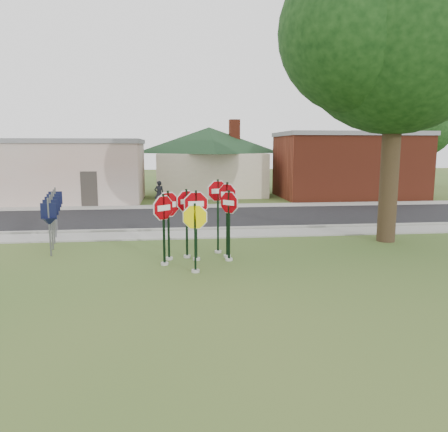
{
  "coord_description": "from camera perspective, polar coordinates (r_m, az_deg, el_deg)",
  "views": [
    {
      "loc": [
        -0.79,
        -12.57,
        3.69
      ],
      "look_at": [
        0.88,
        2.0,
        1.36
      ],
      "focal_mm": 35.0,
      "sensor_mm": 36.0,
      "label": 1
    }
  ],
  "objects": [
    {
      "name": "sidewalk_far",
      "position": [
        27.13,
        -4.82,
        1.24
      ],
      "size": [
        60.0,
        1.6,
        0.06
      ],
      "primitive_type": "cube",
      "color": "gray",
      "rests_on": "ground"
    },
    {
      "name": "road",
      "position": [
        22.88,
        -4.48,
        -0.23
      ],
      "size": [
        60.0,
        7.0,
        0.04
      ],
      "primitive_type": "cube",
      "color": "black",
      "rests_on": "ground"
    },
    {
      "name": "ground",
      "position": [
        13.12,
        -2.86,
        -7.31
      ],
      "size": [
        120.0,
        120.0,
        0.0
      ],
      "primitive_type": "plane",
      "color": "#345620",
      "rests_on": "ground"
    },
    {
      "name": "stop_sign_back_left",
      "position": [
        14.53,
        -4.91,
        0.2
      ],
      "size": [
        0.9,
        0.48,
        2.41
      ],
      "color": "#9E9D95",
      "rests_on": "ground"
    },
    {
      "name": "stop_sign_back_right",
      "position": [
        15.11,
        -0.8,
        1.33
      ],
      "size": [
        0.99,
        0.24,
        2.69
      ],
      "color": "#9E9D95",
      "rests_on": "ground"
    },
    {
      "name": "building_house",
      "position": [
        34.68,
        -1.95,
        8.95
      ],
      "size": [
        11.6,
        11.6,
        6.2
      ],
      "color": "beige",
      "rests_on": "ground"
    },
    {
      "name": "pedestrian",
      "position": [
        26.86,
        -8.46,
        2.88
      ],
      "size": [
        0.62,
        0.44,
        1.6
      ],
      "primitive_type": "imported",
      "rotation": [
        0.0,
        0.0,
        3.25
      ],
      "color": "black",
      "rests_on": "sidewalk_far"
    },
    {
      "name": "stop_sign_far_left",
      "position": [
        14.32,
        -7.29,
        0.1
      ],
      "size": [
        1.03,
        0.53,
        2.41
      ],
      "color": "#9E9D95",
      "rests_on": "ground"
    },
    {
      "name": "stop_sign_left",
      "position": [
        13.69,
        -7.89,
        -0.49
      ],
      "size": [
        0.82,
        0.73,
        2.36
      ],
      "color": "#9E9D95",
      "rests_on": "ground"
    },
    {
      "name": "stop_sign_far_right",
      "position": [
        14.49,
        0.43,
        0.82
      ],
      "size": [
        0.74,
        0.68,
        2.63
      ],
      "color": "#9E9D95",
      "rests_on": "ground"
    },
    {
      "name": "curb",
      "position": [
        19.43,
        -4.11,
        -1.73
      ],
      "size": [
        60.0,
        0.2,
        0.14
      ],
      "primitive_type": "cube",
      "color": "gray",
      "rests_on": "ground"
    },
    {
      "name": "bg_tree_right",
      "position": [
        44.84,
        24.46,
        10.65
      ],
      "size": [
        5.6,
        5.6,
        8.4
      ],
      "color": "black",
      "rests_on": "ground"
    },
    {
      "name": "stop_sign_right",
      "position": [
        14.09,
        0.66,
        -0.06
      ],
      "size": [
        0.68,
        0.74,
        2.41
      ],
      "color": "#9E9D95",
      "rests_on": "ground"
    },
    {
      "name": "stop_sign_center",
      "position": [
        14.17,
        -3.66,
        0.07
      ],
      "size": [
        1.09,
        0.24,
        2.42
      ],
      "color": "#9E9D95",
      "rests_on": "ground"
    },
    {
      "name": "building_brick",
      "position": [
        33.62,
        15.92,
        6.49
      ],
      "size": [
        10.2,
        6.2,
        4.75
      ],
      "color": "maroon",
      "rests_on": "ground"
    },
    {
      "name": "route_sign_row",
      "position": [
        17.85,
        -21.45,
        0.46
      ],
      "size": [
        1.43,
        4.63,
        2.0
      ],
      "color": "#59595E",
      "rests_on": "ground"
    },
    {
      "name": "oak_tree",
      "position": [
        18.6,
        21.79,
        21.96
      ],
      "size": [
        11.44,
        10.84,
        11.97
      ],
      "color": "black",
      "rests_on": "ground"
    },
    {
      "name": "stop_sign_yellow",
      "position": [
        12.81,
        -3.8,
        -1.81
      ],
      "size": [
        1.01,
        0.24,
        2.17
      ],
      "color": "#9E9D95",
      "rests_on": "ground"
    },
    {
      "name": "building_stucco",
      "position": [
        31.69,
        -21.66,
        5.61
      ],
      "size": [
        12.2,
        6.2,
        4.2
      ],
      "color": "beige",
      "rests_on": "ground"
    },
    {
      "name": "sidewalk_near",
      "position": [
        18.45,
        -3.97,
        -2.43
      ],
      "size": [
        60.0,
        1.6,
        0.06
      ],
      "primitive_type": "cube",
      "color": "gray",
      "rests_on": "ground"
    }
  ]
}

